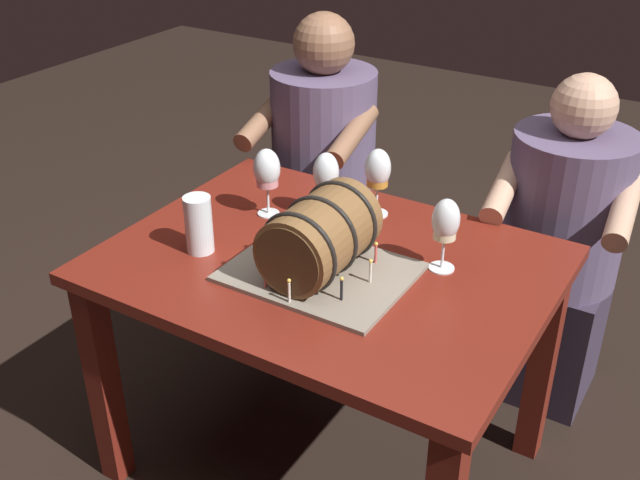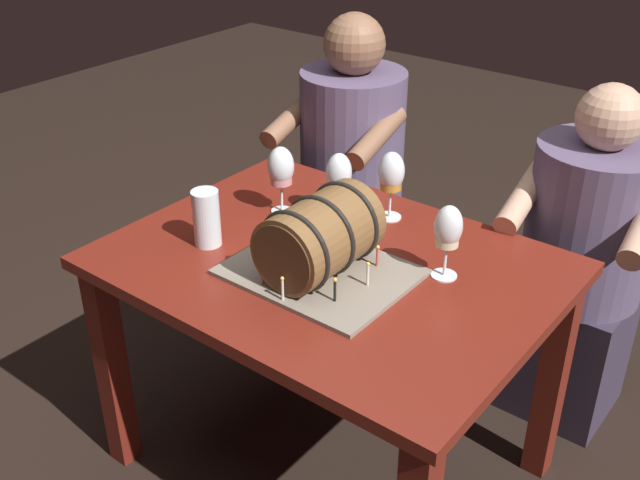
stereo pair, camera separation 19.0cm
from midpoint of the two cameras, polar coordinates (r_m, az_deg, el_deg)
name	(u,v)px [view 1 (the left image)]	position (r m, az deg, el deg)	size (l,w,h in m)	color
ground_plane	(327,460)	(2.47, -1.80, -16.23)	(8.00, 8.00, 0.00)	black
dining_table	(328,297)	(2.07, -2.06, -4.38)	(1.15, 0.87, 0.73)	maroon
barrel_cake	(320,240)	(1.90, -2.86, -0.10)	(0.45, 0.36, 0.22)	gray
wine_glass_amber	(378,171)	(2.17, 1.86, 5.09)	(0.08, 0.08, 0.21)	white
wine_glass_white	(446,223)	(1.91, 6.61, 1.18)	(0.07, 0.07, 0.20)	white
wine_glass_empty	(326,173)	(2.16, -2.06, 4.95)	(0.07, 0.07, 0.20)	white
wine_glass_rose	(267,171)	(2.19, -6.49, 5.08)	(0.08, 0.08, 0.20)	white
beer_pint	(199,227)	(2.06, -11.68, 0.87)	(0.07, 0.07, 0.16)	white
person_seated_left	(323,182)	(2.81, -1.70, 4.31)	(0.44, 0.51, 1.19)	#372D40
person_seated_right	(558,253)	(2.51, 15.35, -1.01)	(0.43, 0.51, 1.12)	#372D40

